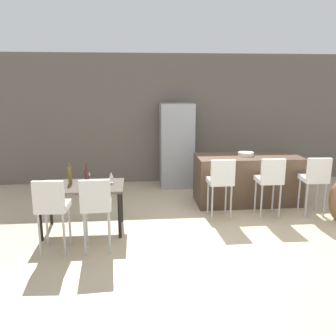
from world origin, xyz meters
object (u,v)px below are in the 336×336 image
at_px(bar_chair_left, 221,179).
at_px(refrigerator, 176,145).
at_px(dining_chair_near, 52,205).
at_px(dining_chair_far, 96,203).
at_px(kitchen_island, 247,179).
at_px(dining_table, 82,190).
at_px(wine_bottle_near, 87,177).
at_px(wine_glass_middle, 111,175).
at_px(potted_plant, 282,166).
at_px(wine_bottle_corner, 70,175).
at_px(fruit_bowl, 246,154).
at_px(wine_glass_left, 88,173).
at_px(bar_chair_middle, 270,178).
at_px(bar_chair_right, 315,177).

distance_m(bar_chair_left, refrigerator, 2.18).
xyz_separation_m(dining_chair_near, dining_chair_far, (0.58, 0.00, 0.00)).
xyz_separation_m(kitchen_island, dining_table, (-2.95, -1.11, 0.20)).
bearing_deg(refrigerator, wine_bottle_near, -124.45).
height_order(dining_chair_near, wine_glass_middle, dining_chair_near).
xyz_separation_m(dining_table, potted_plant, (4.19, 2.41, -0.28)).
xyz_separation_m(bar_chair_left, wine_bottle_corner, (-2.43, -0.19, 0.18)).
xyz_separation_m(dining_chair_far, fruit_bowl, (2.61, 1.87, 0.26)).
bearing_deg(wine_bottle_near, wine_glass_left, 93.01).
bearing_deg(bar_chair_middle, wine_bottle_near, -174.36).
xyz_separation_m(dining_chair_far, wine_glass_left, (-0.22, 1.03, 0.17)).
height_order(bar_chair_left, dining_chair_near, same).
distance_m(wine_glass_left, refrigerator, 2.70).
relative_size(dining_chair_near, wine_bottle_corner, 3.24).
xyz_separation_m(bar_chair_right, dining_table, (-3.88, -0.31, -0.04)).
distance_m(bar_chair_left, potted_plant, 2.88).
relative_size(dining_chair_near, fruit_bowl, 3.58).
distance_m(dining_table, potted_plant, 4.84).
bearing_deg(wine_glass_left, potted_plant, 27.17).
distance_m(kitchen_island, bar_chair_right, 1.25).
relative_size(bar_chair_left, wine_bottle_near, 3.12).
bearing_deg(fruit_bowl, wine_bottle_near, -158.40).
relative_size(bar_chair_right, refrigerator, 0.57).
bearing_deg(bar_chair_middle, bar_chair_right, 0.01).
relative_size(dining_chair_far, wine_glass_middle, 6.03).
xyz_separation_m(kitchen_island, fruit_bowl, (-0.04, 0.02, 0.50)).
distance_m(bar_chair_right, wine_bottle_near, 3.82).
xyz_separation_m(dining_chair_near, wine_bottle_corner, (0.10, 0.86, 0.18)).
bearing_deg(bar_chair_right, bar_chair_left, -180.00).
relative_size(dining_chair_far, wine_glass_left, 6.03).
bearing_deg(dining_chair_near, dining_table, 68.81).
xyz_separation_m(fruit_bowl, potted_plant, (1.28, 1.28, -0.57)).
bearing_deg(kitchen_island, bar_chair_middle, -80.42).
bearing_deg(bar_chair_right, fruit_bowl, 139.95).
bearing_deg(fruit_bowl, dining_chair_far, -144.42).
bearing_deg(dining_chair_far, wine_glass_middle, 79.80).
relative_size(dining_chair_far, refrigerator, 0.57).
height_order(bar_chair_right, refrigerator, refrigerator).
distance_m(dining_chair_near, wine_bottle_near, 0.86).
height_order(wine_bottle_near, fruit_bowl, wine_bottle_near).
bearing_deg(dining_table, bar_chair_left, 7.78).
bearing_deg(bar_chair_right, wine_glass_middle, -176.66).
bearing_deg(bar_chair_middle, dining_chair_far, -159.42).
xyz_separation_m(dining_chair_far, wine_glass_middle, (0.15, 0.85, 0.17)).
relative_size(kitchen_island, wine_glass_middle, 11.23).
height_order(kitchen_island, bar_chair_right, bar_chair_right).
bearing_deg(bar_chair_middle, dining_table, -174.33).
height_order(bar_chair_left, bar_chair_middle, same).
xyz_separation_m(bar_chair_middle, dining_table, (-3.08, -0.31, -0.04)).
relative_size(kitchen_island, wine_bottle_corner, 6.03).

